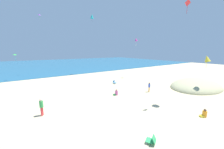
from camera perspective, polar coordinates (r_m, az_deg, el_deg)
The scene contains 15 objects.
ground_plane at distance 17.84m, azimuth -4.18°, elevation -8.24°, with size 120.00×120.00×0.00m, color #C6B58C.
ocean_water at distance 61.03m, azimuth -25.94°, elevation 4.24°, with size 120.00×60.00×0.05m, color #236084.
dune_mound at distance 24.42m, azimuth 33.72°, elevation -4.83°, with size 9.42×6.59×2.61m, color #B8B283.
beach_chair_far_right at distance 9.31m, azimuth 17.62°, elevation -26.42°, with size 0.76×0.79×0.54m.
beach_chair_near_camera at distance 22.48m, azimuth 1.06°, elevation -3.42°, with size 0.70×0.73×0.61m.
person_0 at distance 14.28m, azimuth 36.34°, elevation -14.19°, with size 0.67×0.53×0.75m.
person_1 at distance 18.71m, azimuth 16.54°, elevation -5.23°, with size 0.38×0.38×1.37m.
person_2 at distance 13.24m, azimuth -29.39°, elevation -12.32°, with size 0.43×0.43×1.59m.
person_3 at distance 16.82m, azimuth 1.91°, elevation -8.36°, with size 0.69×0.46×0.79m.
kite_purple at distance 36.77m, azimuth -30.11°, elevation 22.44°, with size 0.58×0.46×0.95m.
kite_magenta at distance 28.38m, azimuth 10.88°, elevation 15.30°, with size 0.88×0.84×1.63m.
kite_red at distance 15.63m, azimuth 31.12°, elevation 25.95°, with size 0.57×0.29×1.29m.
kite_teal at distance 33.74m, azimuth -9.05°, elevation 24.59°, with size 0.88×1.01×1.88m.
kite_green at distance 30.72m, azimuth -37.73°, elevation 7.20°, with size 0.70×0.67×1.39m.
kite_yellow at distance 21.40m, azimuth 37.19°, elevation 5.73°, with size 0.93×1.09×1.72m.
Camera 1 is at (-8.30, -4.69, 5.79)m, focal length 20.14 mm.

